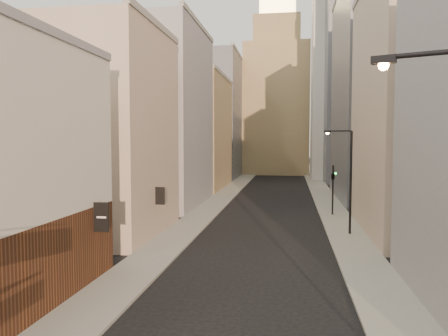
% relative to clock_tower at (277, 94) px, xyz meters
% --- Properties ---
extents(sidewalk_left, '(3.00, 140.00, 0.15)m').
position_rel_clock_tower_xyz_m(sidewalk_left, '(-5.50, -37.00, -17.56)').
color(sidewalk_left, gray).
rests_on(sidewalk_left, ground).
extents(sidewalk_right, '(3.00, 140.00, 0.15)m').
position_rel_clock_tower_xyz_m(sidewalk_right, '(7.50, -37.00, -17.56)').
color(sidewalk_right, gray).
rests_on(sidewalk_right, ground).
extents(left_bldg_beige, '(8.00, 12.00, 16.00)m').
position_rel_clock_tower_xyz_m(left_bldg_beige, '(-11.00, -66.00, -9.63)').
color(left_bldg_beige, '#C1A990').
rests_on(left_bldg_beige, ground).
extents(left_bldg_grey, '(8.00, 16.00, 20.00)m').
position_rel_clock_tower_xyz_m(left_bldg_grey, '(-11.00, -50.00, -7.63)').
color(left_bldg_grey, gray).
rests_on(left_bldg_grey, ground).
extents(left_bldg_tan, '(8.00, 18.00, 17.00)m').
position_rel_clock_tower_xyz_m(left_bldg_tan, '(-11.00, -32.00, -9.13)').
color(left_bldg_tan, '#8F7A54').
rests_on(left_bldg_tan, ground).
extents(left_bldg_wingrid, '(8.00, 20.00, 24.00)m').
position_rel_clock_tower_xyz_m(left_bldg_wingrid, '(-11.00, -12.00, -5.63)').
color(left_bldg_wingrid, gray).
rests_on(left_bldg_wingrid, ground).
extents(right_bldg_beige, '(8.00, 16.00, 20.00)m').
position_rel_clock_tower_xyz_m(right_bldg_beige, '(13.00, -62.00, -7.63)').
color(right_bldg_beige, '#C1A990').
rests_on(right_bldg_beige, ground).
extents(right_bldg_wingrid, '(8.00, 20.00, 26.00)m').
position_rel_clock_tower_xyz_m(right_bldg_wingrid, '(13.00, -42.00, -4.63)').
color(right_bldg_wingrid, gray).
rests_on(right_bldg_wingrid, ground).
extents(highrise, '(21.00, 23.00, 51.20)m').
position_rel_clock_tower_xyz_m(highrise, '(19.00, -14.00, 8.02)').
color(highrise, gray).
rests_on(highrise, ground).
extents(clock_tower, '(14.00, 14.00, 44.90)m').
position_rel_clock_tower_xyz_m(clock_tower, '(0.00, 0.00, 0.00)').
color(clock_tower, '#8F7A54').
rests_on(clock_tower, ground).
extents(white_tower, '(8.00, 8.00, 41.50)m').
position_rel_clock_tower_xyz_m(white_tower, '(11.00, -14.00, 0.97)').
color(white_tower, silver).
rests_on(white_tower, ground).
extents(streetlamp_mid, '(2.16, 0.39, 8.23)m').
position_rel_clock_tower_xyz_m(streetlamp_mid, '(7.54, -63.73, -12.93)').
color(streetlamp_mid, black).
rests_on(streetlamp_mid, ground).
extents(traffic_light_right, '(0.66, 0.66, 5.00)m').
position_rel_clock_tower_xyz_m(traffic_light_right, '(7.25, -54.97, -13.84)').
color(traffic_light_right, black).
rests_on(traffic_light_right, ground).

